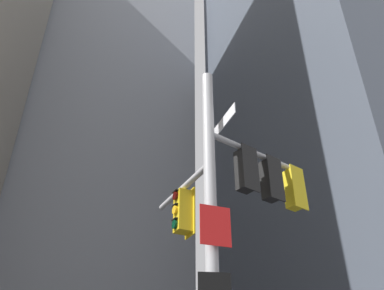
% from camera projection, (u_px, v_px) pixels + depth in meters
% --- Properties ---
extents(building_tower_right, '(16.91, 16.91, 41.01)m').
position_uv_depth(building_tower_right, '(359.00, 92.00, 29.43)').
color(building_tower_right, '#4C5460').
rests_on(building_tower_right, ground).
extents(building_mid_block, '(15.87, 15.87, 39.12)m').
position_uv_depth(building_mid_block, '(81.00, 166.00, 36.51)').
color(building_mid_block, '#9399A3').
rests_on(building_mid_block, ground).
extents(signal_pole_assembly, '(3.31, 3.23, 8.50)m').
position_uv_depth(signal_pole_assembly, '(231.00, 215.00, 8.83)').
color(signal_pole_assembly, '#B2B2B5').
rests_on(signal_pole_assembly, ground).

